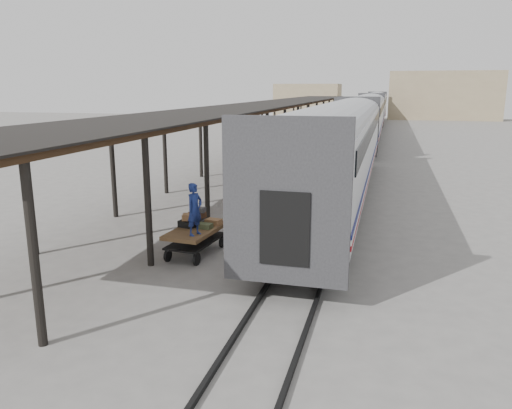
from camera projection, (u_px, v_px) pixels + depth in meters
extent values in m
plane|color=slate|center=(215.00, 249.00, 16.76)|extent=(160.00, 160.00, 0.00)
cube|color=silver|center=(338.00, 148.00, 22.90)|extent=(3.00, 24.00, 2.90)
cube|color=#28282B|center=(286.00, 205.00, 11.70)|extent=(3.04, 0.22, 3.50)
cube|color=black|center=(305.00, 127.00, 23.07)|extent=(0.04, 22.08, 0.65)
cube|color=black|center=(336.00, 184.00, 23.28)|extent=(2.55, 23.04, 0.50)
cube|color=silver|center=(366.00, 117.00, 47.36)|extent=(3.00, 24.00, 2.90)
cube|color=#28282B|center=(357.00, 126.00, 36.16)|extent=(3.04, 0.22, 3.50)
cube|color=black|center=(350.00, 107.00, 47.53)|extent=(0.04, 22.08, 0.65)
cube|color=black|center=(365.00, 135.00, 47.75)|extent=(2.55, 23.04, 0.50)
cube|color=silver|center=(374.00, 107.00, 71.83)|extent=(3.00, 24.00, 2.90)
cube|color=#28282B|center=(371.00, 110.00, 60.63)|extent=(3.04, 0.22, 3.50)
cube|color=black|center=(364.00, 100.00, 72.00)|extent=(0.04, 22.08, 0.65)
cube|color=black|center=(374.00, 119.00, 72.21)|extent=(2.55, 23.04, 0.50)
cube|color=black|center=(268.00, 192.00, 15.31)|extent=(0.50, 1.70, 2.00)
imported|color=white|center=(268.00, 197.00, 15.34)|extent=(0.72, 0.89, 1.72)
cube|color=#976941|center=(254.00, 216.00, 15.44)|extent=(0.57, 0.25, 0.42)
cube|color=#422B19|center=(275.00, 104.00, 39.28)|extent=(4.60, 64.00, 0.18)
cube|color=black|center=(275.00, 103.00, 39.25)|extent=(4.90, 64.30, 0.06)
cylinder|color=black|center=(250.00, 129.00, 40.25)|extent=(0.20, 0.20, 4.00)
cylinder|color=black|center=(309.00, 112.00, 69.42)|extent=(0.20, 0.20, 4.00)
cylinder|color=black|center=(34.00, 255.00, 10.05)|extent=(0.20, 0.20, 4.00)
cylinder|color=black|center=(300.00, 131.00, 39.22)|extent=(0.20, 0.20, 4.00)
cylinder|color=black|center=(339.00, 112.00, 68.39)|extent=(0.20, 0.20, 4.00)
cube|color=black|center=(357.00, 143.00, 48.12)|extent=(0.10, 150.00, 0.12)
cube|color=black|center=(372.00, 144.00, 47.76)|extent=(0.10, 150.00, 0.12)
cube|color=tan|center=(443.00, 95.00, 85.75)|extent=(18.00, 10.00, 8.00)
cube|color=tan|center=(308.00, 100.00, 95.73)|extent=(12.00, 8.00, 6.00)
cube|color=brown|center=(196.00, 230.00, 16.06)|extent=(1.48, 2.51, 0.12)
cube|color=black|center=(196.00, 241.00, 16.14)|extent=(1.37, 2.40, 0.06)
cylinder|color=black|center=(168.00, 255.00, 15.51)|extent=(0.12, 0.41, 0.40)
cylinder|color=black|center=(197.00, 259.00, 15.17)|extent=(0.12, 0.41, 0.40)
cylinder|color=black|center=(196.00, 239.00, 17.24)|extent=(0.12, 0.41, 0.40)
cylinder|color=black|center=(222.00, 242.00, 16.90)|extent=(0.12, 0.41, 0.40)
cube|color=#38383B|center=(196.00, 221.00, 16.60)|extent=(0.63, 0.47, 0.20)
cube|color=#976941|center=(214.00, 222.00, 16.53)|extent=(0.56, 0.43, 0.18)
cube|color=black|center=(188.00, 224.00, 16.22)|extent=(0.61, 0.49, 0.21)
cube|color=#434D2E|center=(205.00, 226.00, 16.07)|extent=(0.48, 0.37, 0.16)
cube|color=#442B1B|center=(197.00, 215.00, 16.55)|extent=(0.59, 0.50, 0.19)
cube|color=#976941|center=(190.00, 217.00, 16.15)|extent=(0.55, 0.44, 0.20)
cube|color=#38383B|center=(199.00, 210.00, 16.45)|extent=(0.45, 0.33, 0.15)
cube|color=maroon|center=(268.00, 156.00, 34.99)|extent=(1.38, 1.80, 0.96)
cube|color=maroon|center=(271.00, 147.00, 35.19)|extent=(1.05, 0.87, 0.37)
cylinder|color=black|center=(258.00, 163.00, 34.81)|extent=(0.23, 0.40, 0.38)
cylinder|color=black|center=(269.00, 163.00, 34.38)|extent=(0.23, 0.40, 0.38)
cylinder|color=black|center=(267.00, 161.00, 35.78)|extent=(0.23, 0.40, 0.38)
cylinder|color=black|center=(277.00, 161.00, 35.34)|extent=(0.23, 0.40, 0.38)
imported|color=navy|center=(195.00, 209.00, 15.19)|extent=(0.57, 0.69, 1.62)
imported|color=black|center=(260.00, 153.00, 34.10)|extent=(1.07, 0.46, 1.81)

